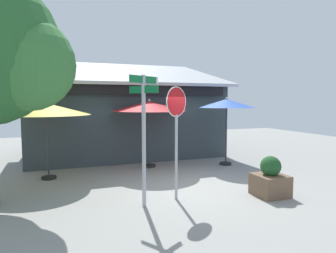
{
  "coord_description": "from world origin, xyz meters",
  "views": [
    {
      "loc": [
        -3.38,
        -7.43,
        2.4
      ],
      "look_at": [
        -0.19,
        1.2,
        1.6
      ],
      "focal_mm": 31.44,
      "sensor_mm": 36.0,
      "label": 1
    }
  ],
  "objects_px": {
    "patio_umbrella_royal_blue_right": "(227,104)",
    "sidewalk_planter": "(270,179)",
    "street_sign_post": "(144,127)",
    "stop_sign": "(176,122)",
    "patio_umbrella_mustard_left": "(46,110)",
    "patio_umbrella_crimson_center": "(149,106)"
  },
  "relations": [
    {
      "from": "patio_umbrella_royal_blue_right",
      "to": "sidewalk_planter",
      "type": "relative_size",
      "value": 2.49
    },
    {
      "from": "stop_sign",
      "to": "patio_umbrella_royal_blue_right",
      "type": "distance_m",
      "value": 4.39
    },
    {
      "from": "street_sign_post",
      "to": "stop_sign",
      "type": "bearing_deg",
      "value": 11.76
    },
    {
      "from": "stop_sign",
      "to": "patio_umbrella_crimson_center",
      "type": "distance_m",
      "value": 3.64
    },
    {
      "from": "patio_umbrella_crimson_center",
      "to": "street_sign_post",
      "type": "bearing_deg",
      "value": -108.39
    },
    {
      "from": "patio_umbrella_mustard_left",
      "to": "patio_umbrella_crimson_center",
      "type": "bearing_deg",
      "value": 8.5
    },
    {
      "from": "patio_umbrella_mustard_left",
      "to": "sidewalk_planter",
      "type": "relative_size",
      "value": 2.57
    },
    {
      "from": "street_sign_post",
      "to": "stop_sign",
      "type": "distance_m",
      "value": 0.88
    },
    {
      "from": "patio_umbrella_royal_blue_right",
      "to": "sidewalk_planter",
      "type": "xyz_separation_m",
      "value": [
        -0.87,
        -3.56,
        -1.86
      ]
    },
    {
      "from": "street_sign_post",
      "to": "patio_umbrella_mustard_left",
      "type": "bearing_deg",
      "value": 123.11
    },
    {
      "from": "patio_umbrella_royal_blue_right",
      "to": "street_sign_post",
      "type": "bearing_deg",
      "value": -142.19
    },
    {
      "from": "patio_umbrella_mustard_left",
      "to": "street_sign_post",
      "type": "bearing_deg",
      "value": -56.89
    },
    {
      "from": "street_sign_post",
      "to": "sidewalk_planter",
      "type": "bearing_deg",
      "value": -7.32
    },
    {
      "from": "patio_umbrella_crimson_center",
      "to": "patio_umbrella_royal_blue_right",
      "type": "height_order",
      "value": "patio_umbrella_royal_blue_right"
    },
    {
      "from": "street_sign_post",
      "to": "sidewalk_planter",
      "type": "xyz_separation_m",
      "value": [
        3.19,
        -0.41,
        -1.4
      ]
    },
    {
      "from": "street_sign_post",
      "to": "patio_umbrella_mustard_left",
      "type": "relative_size",
      "value": 1.14
    },
    {
      "from": "stop_sign",
      "to": "street_sign_post",
      "type": "bearing_deg",
      "value": -168.24
    },
    {
      "from": "stop_sign",
      "to": "sidewalk_planter",
      "type": "relative_size",
      "value": 2.7
    },
    {
      "from": "patio_umbrella_crimson_center",
      "to": "patio_umbrella_mustard_left",
      "type": "bearing_deg",
      "value": -171.5
    },
    {
      "from": "stop_sign",
      "to": "patio_umbrella_crimson_center",
      "type": "xyz_separation_m",
      "value": [
        0.4,
        3.61,
        0.31
      ]
    },
    {
      "from": "street_sign_post",
      "to": "stop_sign",
      "type": "xyz_separation_m",
      "value": [
        0.86,
        0.18,
        0.07
      ]
    },
    {
      "from": "street_sign_post",
      "to": "sidewalk_planter",
      "type": "relative_size",
      "value": 2.92
    }
  ]
}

